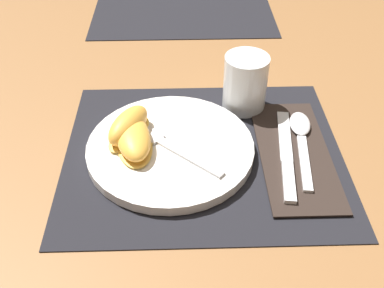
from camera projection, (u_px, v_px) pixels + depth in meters
ground_plane at (203, 153)px, 0.70m from camera, size 3.00×3.00×0.00m
placemat at (203, 152)px, 0.70m from camera, size 0.43×0.36×0.00m
placemat_far at (183, 5)px, 1.12m from camera, size 0.43×0.36×0.00m
plate at (170, 148)px, 0.69m from camera, size 0.26×0.26×0.02m
juice_glass at (245, 85)px, 0.76m from camera, size 0.07×0.07×0.10m
napkin at (294, 153)px, 0.70m from camera, size 0.11×0.25×0.00m
knife at (286, 155)px, 0.69m from camera, size 0.04×0.21×0.01m
spoon at (301, 133)px, 0.72m from camera, size 0.05×0.18×0.01m
fork at (163, 142)px, 0.69m from camera, size 0.16×0.14×0.00m
citrus_wedge_0 at (129, 127)px, 0.69m from camera, size 0.08×0.11×0.04m
citrus_wedge_1 at (133, 139)px, 0.68m from camera, size 0.08×0.12×0.03m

